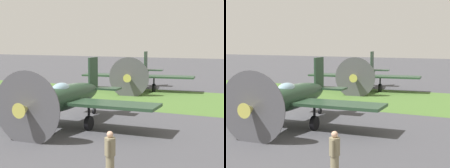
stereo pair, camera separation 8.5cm
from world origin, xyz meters
The scene contains 6 objects.
ground_plane centered at (0.00, 0.00, 0.00)m, with size 160.00×160.00×0.00m, color #424247.
grass_verge centered at (0.00, -10.99, 0.00)m, with size 120.00×11.00×0.01m, color #476B2D.
airplane_lead centered at (-1.38, 0.56, 1.63)m, with size 10.89×8.62×3.88m.
airplane_wingman centered at (0.34, -14.99, 1.59)m, with size 10.75×8.55×3.81m.
ground_crew_chief centered at (-7.17, 6.86, 0.91)m, with size 0.38×0.62×1.73m.
runway_marker_cone centered at (4.65, -6.34, 0.22)m, with size 0.36×0.36×0.44m, color orange.
Camera 2 is at (-12.65, 18.07, 4.83)m, focal length 59.90 mm.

